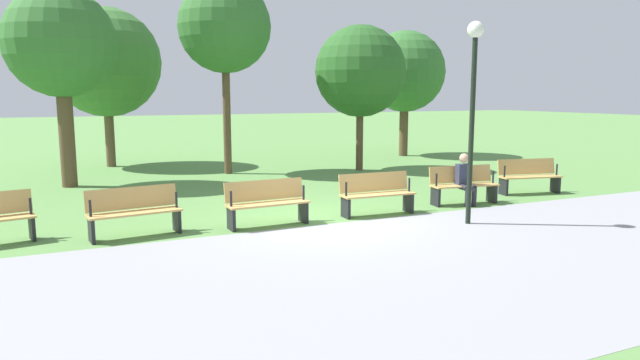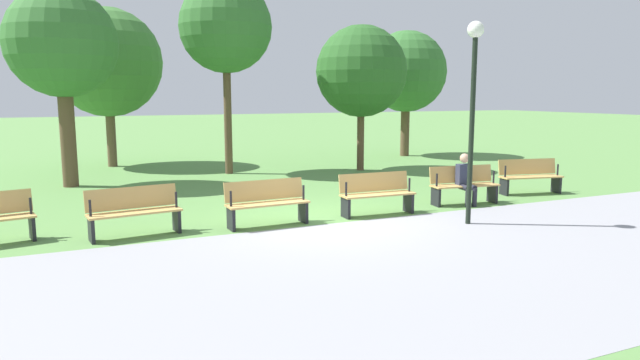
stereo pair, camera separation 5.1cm
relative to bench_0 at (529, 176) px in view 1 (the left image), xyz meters
The scene contains 14 objects.
ground_plane 6.21m from the bench_0, ahead, with size 120.00×120.00×0.00m, color #5B8C47.
path_paving 7.43m from the bench_0, 33.97° to the left, with size 26.84×6.29×0.01m, color #939399.
bench_0 is the anchor object (origin of this frame).
bench_1 2.48m from the bench_0, ahead, with size 1.68×0.67×0.89m.
bench_2 4.95m from the bench_0, ahead, with size 1.65×0.54×0.89m.
bench_3 7.42m from the bench_0, ahead, with size 1.65×0.54×0.89m.
bench_4 9.87m from the bench_0, ahead, with size 1.68×0.67×0.89m.
person_seated 2.56m from the bench_0, 12.07° to the left, with size 0.37×0.55×1.20m.
tree_0 12.93m from the bench_0, 29.58° to the right, with size 2.95×2.95×5.41m.
tree_1 10.10m from the bench_0, 48.39° to the right, with size 2.92×2.92×6.13m.
tree_2 6.75m from the bench_0, 72.76° to the right, with size 3.04×3.04×4.83m.
tree_3 9.73m from the bench_0, 102.56° to the right, with size 3.31×3.31×5.13m.
tree_4 14.37m from the bench_0, 47.74° to the right, with size 3.78×3.78×5.55m.
lamp_post 4.82m from the bench_0, 29.92° to the left, with size 0.32×0.32×3.94m.
Camera 1 is at (4.81, 10.20, 2.57)m, focal length 31.64 mm.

